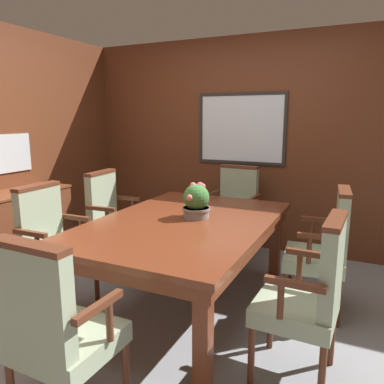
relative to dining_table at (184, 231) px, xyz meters
name	(u,v)px	position (x,y,z in m)	size (l,w,h in m)	color
ground_plane	(161,314)	(-0.12, -0.17, -0.66)	(14.00, 14.00, 0.00)	gray
wall_back	(239,144)	(-0.12, 1.73, 0.57)	(7.20, 0.08, 2.45)	#5B2D19
dining_table	(184,231)	(0.00, 0.00, 0.00)	(1.30, 1.93, 0.75)	maroon
chair_head_far	(235,207)	(-0.02, 1.32, -0.10)	(0.54, 0.48, 1.01)	#562B19
chair_left_far	(112,217)	(-1.03, 0.42, -0.10)	(0.49, 0.54, 1.01)	#562B19
chair_right_far	(325,246)	(1.02, 0.42, -0.10)	(0.50, 0.55, 1.01)	#562B19
chair_left_near	(51,241)	(-1.00, -0.41, -0.10)	(0.47, 0.53, 1.01)	#562B19
chair_head_near	(55,326)	(-0.03, -1.34, -0.10)	(0.53, 0.46, 1.01)	#562B19
chair_right_near	(310,292)	(1.03, -0.45, -0.10)	(0.47, 0.53, 1.01)	#562B19
potted_plant	(196,201)	(0.05, 0.12, 0.22)	(0.22, 0.24, 0.29)	gray
sideboard_cabinet	(19,233)	(-1.82, -0.05, -0.24)	(0.46, 1.08, 0.83)	brown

